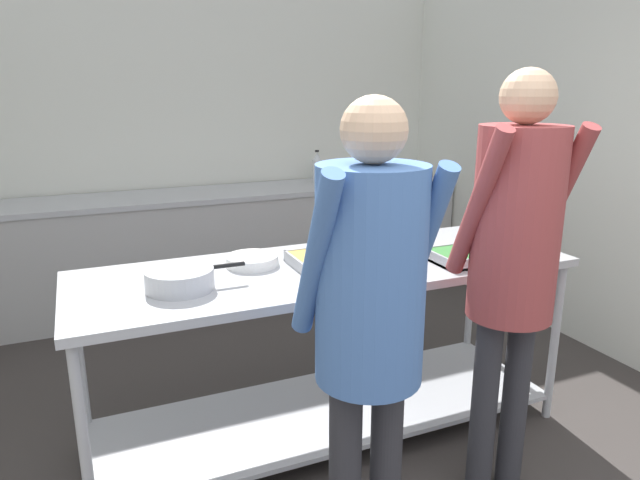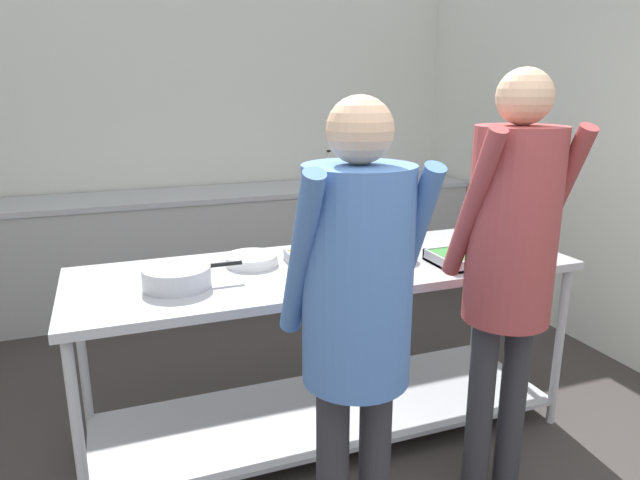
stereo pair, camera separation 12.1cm
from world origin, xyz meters
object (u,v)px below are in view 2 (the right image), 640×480
(sauce_pan, at_px, (177,276))
(water_bottle, at_px, (329,168))
(plate_stack, at_px, (251,259))
(broccoli_bowl, at_px, (397,254))
(serving_tray_roast, at_px, (332,259))
(guest_serving_left, at_px, (511,248))
(guest_serving_right, at_px, (357,301))
(serving_tray_vegetables, at_px, (476,257))

(sauce_pan, relative_size, water_bottle, 1.52)
(plate_stack, xyz_separation_m, broccoli_bowl, (0.69, -0.19, 0.01))
(sauce_pan, bearing_deg, broccoli_bowl, 0.63)
(serving_tray_roast, relative_size, broccoli_bowl, 2.18)
(water_bottle, bearing_deg, guest_serving_left, -97.47)
(sauce_pan, relative_size, plate_stack, 1.67)
(plate_stack, height_order, serving_tray_roast, serving_tray_roast)
(plate_stack, distance_m, guest_serving_right, 1.01)
(serving_tray_roast, height_order, broccoli_bowl, broccoli_bowl)
(serving_tray_vegetables, bearing_deg, serving_tray_roast, 162.79)
(sauce_pan, distance_m, guest_serving_left, 1.38)
(guest_serving_right, bearing_deg, guest_serving_left, 11.67)
(guest_serving_right, bearing_deg, serving_tray_roast, 73.34)
(broccoli_bowl, bearing_deg, water_bottle, 76.89)
(plate_stack, bearing_deg, guest_serving_right, -83.75)
(serving_tray_vegetables, bearing_deg, guest_serving_right, -145.53)
(serving_tray_vegetables, height_order, guest_serving_left, guest_serving_left)
(guest_serving_right, bearing_deg, plate_stack, 96.25)
(sauce_pan, bearing_deg, plate_stack, 28.62)
(serving_tray_roast, bearing_deg, broccoli_bowl, -9.32)
(water_bottle, bearing_deg, sauce_pan, -125.00)
(plate_stack, distance_m, serving_tray_vegetables, 1.10)
(serving_tray_vegetables, bearing_deg, sauce_pan, 174.15)
(plate_stack, bearing_deg, water_bottle, 59.55)
(serving_tray_vegetables, xyz_separation_m, guest_serving_left, (-0.21, -0.49, 0.20))
(serving_tray_vegetables, height_order, water_bottle, water_bottle)
(sauce_pan, distance_m, serving_tray_vegetables, 1.43)
(guest_serving_left, height_order, guest_serving_right, guest_serving_left)
(guest_serving_right, distance_m, water_bottle, 3.26)
(guest_serving_right, xyz_separation_m, water_bottle, (1.11, 3.07, -0.02))
(sauce_pan, xyz_separation_m, serving_tray_vegetables, (1.42, -0.15, -0.02))
(sauce_pan, bearing_deg, serving_tray_vegetables, -5.85)
(serving_tray_roast, distance_m, serving_tray_vegetables, 0.71)
(broccoli_bowl, bearing_deg, guest_serving_right, -126.00)
(guest_serving_right, relative_size, water_bottle, 6.08)
(serving_tray_vegetables, height_order, guest_serving_right, guest_serving_right)
(sauce_pan, relative_size, serving_tray_roast, 1.07)
(serving_tray_roast, xyz_separation_m, guest_serving_left, (0.47, -0.70, 0.20))
(sauce_pan, distance_m, serving_tray_roast, 0.75)
(plate_stack, bearing_deg, sauce_pan, -151.38)
(plate_stack, bearing_deg, broccoli_bowl, -15.70)
(serving_tray_roast, xyz_separation_m, serving_tray_vegetables, (0.68, -0.21, -0.00))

